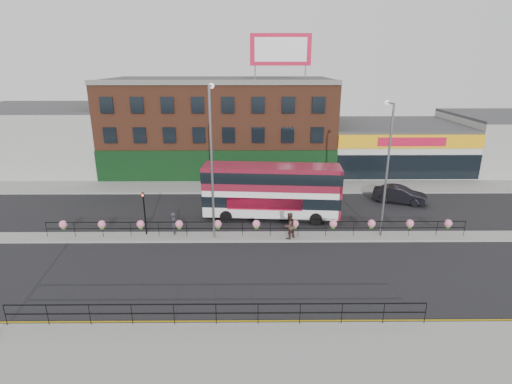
{
  "coord_description": "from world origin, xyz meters",
  "views": [
    {
      "loc": [
        -0.22,
        -26.3,
        12.16
      ],
      "look_at": [
        0.0,
        3.0,
        2.5
      ],
      "focal_mm": 28.0,
      "sensor_mm": 36.0,
      "label": 1
    }
  ],
  "objects_px": {
    "pedestrian_b": "(289,226)",
    "lamp_column_east": "(387,159)",
    "pedestrian_a": "(174,223)",
    "car": "(400,195)",
    "lamp_column_west": "(212,150)",
    "double_decker_bus": "(272,186)"
  },
  "relations": [
    {
      "from": "pedestrian_b",
      "to": "pedestrian_a",
      "type": "bearing_deg",
      "value": -46.37
    },
    {
      "from": "double_decker_bus",
      "to": "lamp_column_west",
      "type": "relative_size",
      "value": 1.04
    },
    {
      "from": "pedestrian_a",
      "to": "car",
      "type": "bearing_deg",
      "value": -76.49
    },
    {
      "from": "double_decker_bus",
      "to": "car",
      "type": "relative_size",
      "value": 2.26
    },
    {
      "from": "double_decker_bus",
      "to": "lamp_column_west",
      "type": "xyz_separation_m",
      "value": [
        -4.29,
        -3.78,
        3.73
      ]
    },
    {
      "from": "lamp_column_west",
      "to": "double_decker_bus",
      "type": "bearing_deg",
      "value": 41.41
    },
    {
      "from": "car",
      "to": "lamp_column_east",
      "type": "distance_m",
      "value": 9.54
    },
    {
      "from": "lamp_column_west",
      "to": "pedestrian_a",
      "type": "bearing_deg",
      "value": 173.14
    },
    {
      "from": "car",
      "to": "pedestrian_a",
      "type": "relative_size",
      "value": 2.94
    },
    {
      "from": "lamp_column_east",
      "to": "pedestrian_a",
      "type": "bearing_deg",
      "value": 179.61
    },
    {
      "from": "pedestrian_a",
      "to": "pedestrian_b",
      "type": "distance_m",
      "value": 8.3
    },
    {
      "from": "car",
      "to": "lamp_column_east",
      "type": "relative_size",
      "value": 0.52
    },
    {
      "from": "pedestrian_b",
      "to": "lamp_column_east",
      "type": "distance_m",
      "value": 8.16
    },
    {
      "from": "double_decker_bus",
      "to": "pedestrian_b",
      "type": "distance_m",
      "value": 4.67
    },
    {
      "from": "lamp_column_west",
      "to": "lamp_column_east",
      "type": "distance_m",
      "value": 12.02
    },
    {
      "from": "double_decker_bus",
      "to": "car",
      "type": "height_order",
      "value": "double_decker_bus"
    },
    {
      "from": "car",
      "to": "pedestrian_b",
      "type": "xyz_separation_m",
      "value": [
        -10.61,
        -7.86,
        0.36
      ]
    },
    {
      "from": "pedestrian_a",
      "to": "pedestrian_b",
      "type": "height_order",
      "value": "pedestrian_b"
    },
    {
      "from": "pedestrian_b",
      "to": "lamp_column_west",
      "type": "distance_m",
      "value": 7.53
    },
    {
      "from": "car",
      "to": "pedestrian_b",
      "type": "bearing_deg",
      "value": 148.42
    },
    {
      "from": "pedestrian_a",
      "to": "pedestrian_b",
      "type": "relative_size",
      "value": 0.86
    },
    {
      "from": "pedestrian_a",
      "to": "double_decker_bus",
      "type": "bearing_deg",
      "value": -71.51
    }
  ]
}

